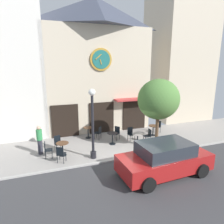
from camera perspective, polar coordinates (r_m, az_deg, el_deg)
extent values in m
cube|color=gray|center=(13.24, 1.42, -8.86)|extent=(26.28, 4.65, 0.05)
cube|color=#38383A|center=(8.85, 15.61, -21.66)|extent=(26.28, 6.59, 0.05)
cube|color=#A8A5A0|center=(11.28, 5.74, -12.70)|extent=(26.28, 0.12, 0.08)
cube|color=beige|center=(15.52, -4.41, 9.03)|extent=(7.97, 2.36, 7.63)
pyramid|color=#383D4C|center=(15.90, -4.76, 26.60)|extent=(7.17, 3.31, 2.00)
cylinder|color=#B7842D|center=(14.29, -3.16, 14.73)|extent=(1.54, 0.10, 1.54)
cylinder|color=#1E6660|center=(14.23, -3.09, 14.74)|extent=(1.26, 0.04, 1.26)
cube|color=#B7842D|center=(14.18, -3.21, 14.06)|extent=(0.15, 0.03, 0.35)
cube|color=#B7842D|center=(14.14, -3.89, 15.43)|extent=(0.45, 0.03, 0.39)
cube|color=black|center=(14.31, -13.22, -2.52)|extent=(1.86, 0.10, 2.30)
cube|color=black|center=(14.81, -2.98, -1.63)|extent=(1.86, 0.10, 2.30)
cube|color=black|center=(15.75, 6.31, -0.78)|extent=(1.86, 0.10, 2.30)
cube|color=#B23333|center=(15.03, 5.50, 3.62)|extent=(2.55, 0.90, 0.12)
cube|color=beige|center=(20.28, 18.52, 16.32)|extent=(5.03, 4.65, 12.51)
cylinder|color=black|center=(11.22, -5.34, -12.03)|extent=(0.32, 0.32, 0.36)
cylinder|color=black|center=(10.65, -5.52, -4.53)|extent=(0.14, 0.14, 3.44)
sphere|color=white|center=(10.23, -5.76, 5.65)|extent=(0.36, 0.36, 0.36)
cylinder|color=brown|center=(12.37, 12.67, -5.37)|extent=(0.20, 0.20, 2.16)
ellipsoid|color=#4C7A38|center=(11.89, 13.15, 3.55)|extent=(2.48, 2.24, 2.36)
cylinder|color=black|center=(11.70, -13.90, -10.28)|extent=(0.07, 0.07, 0.74)
cylinder|color=black|center=(11.85, -13.80, -11.84)|extent=(0.40, 0.40, 0.03)
cylinder|color=brown|center=(11.56, -14.00, -8.60)|extent=(0.70, 0.70, 0.03)
cylinder|color=black|center=(14.02, -6.82, -5.90)|extent=(0.07, 0.07, 0.75)
cylinder|color=black|center=(14.15, -6.78, -7.28)|extent=(0.40, 0.40, 0.03)
cylinder|color=brown|center=(13.90, -6.86, -4.44)|extent=(0.64, 0.64, 0.03)
cylinder|color=black|center=(12.89, 0.13, -7.60)|extent=(0.07, 0.07, 0.74)
cylinder|color=black|center=(13.02, 0.13, -9.06)|extent=(0.40, 0.40, 0.03)
cylinder|color=black|center=(12.76, 0.13, -6.04)|extent=(0.66, 0.66, 0.03)
cylinder|color=black|center=(12.93, 7.29, -7.73)|extent=(0.07, 0.07, 0.70)
cylinder|color=black|center=(13.05, 7.25, -9.11)|extent=(0.40, 0.40, 0.03)
cylinder|color=gray|center=(12.81, 7.34, -6.27)|extent=(0.67, 0.67, 0.03)
cylinder|color=black|center=(14.72, 11.60, -5.20)|extent=(0.07, 0.07, 0.73)
cylinder|color=black|center=(14.83, 11.53, -6.47)|extent=(0.40, 0.40, 0.03)
cylinder|color=brown|center=(14.61, 11.66, -3.85)|extent=(0.65, 0.65, 0.03)
cube|color=black|center=(13.46, 5.51, -6.36)|extent=(0.43, 0.43, 0.04)
cube|color=black|center=(13.54, 5.16, -5.23)|extent=(0.38, 0.07, 0.45)
cylinder|color=black|center=(13.32, 5.21, -7.60)|extent=(0.03, 0.03, 0.45)
cylinder|color=black|center=(13.48, 6.48, -7.38)|extent=(0.03, 0.03, 0.45)
cylinder|color=black|center=(13.60, 4.50, -7.14)|extent=(0.03, 0.03, 0.45)
cylinder|color=black|center=(13.76, 5.76, -6.93)|extent=(0.03, 0.03, 0.45)
cube|color=black|center=(13.57, 1.12, -6.14)|extent=(0.56, 0.56, 0.04)
cube|color=black|center=(13.64, 1.51, -5.03)|extent=(0.27, 0.32, 0.45)
cylinder|color=black|center=(13.59, 0.13, -7.11)|extent=(0.03, 0.03, 0.45)
cylinder|color=black|center=(13.43, 1.38, -7.38)|extent=(0.03, 0.03, 0.45)
cylinder|color=black|center=(13.86, 0.87, -6.69)|extent=(0.03, 0.03, 0.45)
cylinder|color=black|center=(13.70, 2.10, -6.95)|extent=(0.03, 0.03, 0.45)
cube|color=black|center=(13.31, 9.96, -6.75)|extent=(0.43, 0.43, 0.04)
cube|color=black|center=(13.31, 10.71, -5.75)|extent=(0.07, 0.38, 0.45)
cylinder|color=black|center=(13.46, 8.95, -7.49)|extent=(0.03, 0.03, 0.45)
cylinder|color=black|center=(13.18, 9.57, -7.99)|extent=(0.03, 0.03, 0.45)
cylinder|color=black|center=(13.60, 10.27, -7.32)|extent=(0.03, 0.03, 0.45)
cylinder|color=black|center=(13.32, 10.91, -7.81)|extent=(0.03, 0.03, 0.45)
cube|color=black|center=(15.30, 12.79, -4.19)|extent=(0.55, 0.55, 0.04)
cube|color=black|center=(15.39, 13.14, -3.23)|extent=(0.23, 0.35, 0.45)
cylinder|color=black|center=(15.30, 11.88, -5.03)|extent=(0.03, 0.03, 0.45)
cylinder|color=black|center=(15.16, 13.01, -5.27)|extent=(0.03, 0.03, 0.45)
cylinder|color=black|center=(15.59, 12.48, -4.71)|extent=(0.03, 0.03, 0.45)
cylinder|color=black|center=(15.45, 13.60, -4.95)|extent=(0.03, 0.03, 0.45)
cube|color=black|center=(12.31, -15.04, -8.71)|extent=(0.48, 0.48, 0.04)
cube|color=black|center=(12.39, -15.36, -7.47)|extent=(0.38, 0.12, 0.45)
cylinder|color=black|center=(12.21, -15.50, -10.09)|extent=(0.03, 0.03, 0.45)
cylinder|color=black|center=(12.29, -13.97, -9.82)|extent=(0.03, 0.03, 0.45)
cylinder|color=black|center=(12.51, -15.97, -9.53)|extent=(0.03, 0.03, 0.45)
cylinder|color=black|center=(12.59, -14.47, -9.27)|extent=(0.03, 0.03, 0.45)
cube|color=black|center=(11.62, -17.64, -10.25)|extent=(0.42, 0.42, 0.04)
cube|color=black|center=(11.54, -18.62, -9.28)|extent=(0.06, 0.38, 0.45)
cylinder|color=black|center=(11.55, -16.71, -11.55)|extent=(0.03, 0.03, 0.45)
cylinder|color=black|center=(11.87, -16.73, -10.88)|extent=(0.03, 0.03, 0.45)
cylinder|color=black|center=(11.57, -18.42, -11.66)|extent=(0.03, 0.03, 0.45)
cylinder|color=black|center=(11.88, -18.39, -10.98)|extent=(0.03, 0.03, 0.45)
cube|color=black|center=(10.95, -14.25, -11.52)|extent=(0.54, 0.54, 0.04)
cube|color=black|center=(10.71, -14.67, -10.82)|extent=(0.36, 0.21, 0.45)
cylinder|color=black|center=(11.14, -13.03, -12.30)|extent=(0.03, 0.03, 0.45)
cylinder|color=black|center=(11.25, -14.70, -12.12)|extent=(0.03, 0.03, 0.45)
cylinder|color=black|center=(10.85, -13.64, -13.05)|extent=(0.03, 0.03, 0.45)
cylinder|color=black|center=(10.97, -15.35, -12.86)|extent=(0.03, 0.03, 0.45)
cube|color=black|center=(13.73, -4.12, -5.93)|extent=(0.56, 0.56, 0.04)
cube|color=black|center=(13.59, -3.44, -5.13)|extent=(0.27, 0.32, 0.45)
cylinder|color=black|center=(14.02, -4.48, -6.50)|extent=(0.03, 0.03, 0.45)
cylinder|color=black|center=(13.73, -5.05, -6.96)|extent=(0.03, 0.03, 0.45)
cylinder|color=black|center=(13.89, -3.18, -6.67)|extent=(0.03, 0.03, 0.45)
cylinder|color=black|center=(13.60, -3.73, -7.13)|extent=(0.03, 0.03, 0.45)
cylinder|color=#2D2D38|center=(12.23, -19.79, -9.34)|extent=(0.36, 0.36, 0.85)
cylinder|color=#338C4C|center=(11.98, -20.06, -6.14)|extent=(0.45, 0.45, 0.60)
sphere|color=tan|center=(11.86, -20.22, -4.27)|extent=(0.22, 0.22, 0.22)
cube|color=maroon|center=(9.83, 14.67, -13.63)|extent=(4.38, 2.01, 0.75)
cube|color=#262B33|center=(9.56, 14.91, -10.12)|extent=(2.48, 1.70, 0.60)
cylinder|color=black|center=(10.25, 24.30, -14.99)|extent=(0.65, 0.25, 0.64)
cylinder|color=black|center=(11.40, 17.65, -11.46)|extent=(0.65, 0.25, 0.64)
cylinder|color=black|center=(8.61, 10.33, -19.71)|extent=(0.65, 0.25, 0.64)
cylinder|color=black|center=(9.94, 4.56, -14.66)|extent=(0.65, 0.25, 0.64)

